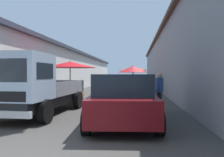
# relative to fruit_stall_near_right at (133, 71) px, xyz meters

# --- Properties ---
(ground) EXTENTS (90.00, 90.00, 0.00)m
(ground) POSITION_rel_fruit_stall_near_right_xyz_m (-6.20, 1.51, -1.81)
(ground) COLOR #3D3A38
(building_left_whitewash) EXTENTS (49.80, 7.50, 3.74)m
(building_left_whitewash) POSITION_rel_fruit_stall_near_right_xyz_m (-3.95, 8.79, 0.07)
(building_left_whitewash) COLOR silver
(building_left_whitewash) RESTS_ON ground
(building_right_concrete) EXTENTS (49.80, 7.50, 5.00)m
(building_right_concrete) POSITION_rel_fruit_stall_near_right_xyz_m (-3.95, -5.77, 0.70)
(building_right_concrete) COLOR gray
(building_right_concrete) RESTS_ON ground
(fruit_stall_near_right) EXTENTS (2.86, 2.86, 2.26)m
(fruit_stall_near_right) POSITION_rel_fruit_stall_near_right_xyz_m (0.00, 0.00, 0.00)
(fruit_stall_near_right) COLOR #9E9EA3
(fruit_stall_near_right) RESTS_ON ground
(fruit_stall_mid_lane) EXTENTS (2.21, 2.21, 2.14)m
(fruit_stall_mid_lane) POSITION_rel_fruit_stall_near_right_xyz_m (-6.13, -0.09, -0.20)
(fruit_stall_mid_lane) COLOR #9E9EA3
(fruit_stall_mid_lane) RESTS_ON ground
(fruit_stall_far_right) EXTENTS (2.62, 2.62, 2.17)m
(fruit_stall_far_right) POSITION_rel_fruit_stall_near_right_xyz_m (-11.52, 2.95, -0.12)
(fruit_stall_far_right) COLOR #9E9EA3
(fruit_stall_far_right) RESTS_ON ground
(hatchback_car) EXTENTS (4.01, 2.13, 1.45)m
(hatchback_car) POSITION_rel_fruit_stall_near_right_xyz_m (-16.10, 0.05, -1.07)
(hatchback_car) COLOR #600F14
(hatchback_car) RESTS_ON ground
(delivery_truck) EXTENTS (5.00, 2.16, 2.08)m
(delivery_truck) POSITION_rel_fruit_stall_near_right_xyz_m (-15.62, 3.12, -0.77)
(delivery_truck) COLOR black
(delivery_truck) RESTS_ON ground
(vendor_by_crates) EXTENTS (0.59, 0.33, 1.53)m
(vendor_by_crates) POSITION_rel_fruit_stall_near_right_xyz_m (-13.94, -1.22, -0.93)
(vendor_by_crates) COLOR #232328
(vendor_by_crates) RESTS_ON ground
(plastic_stool) EXTENTS (0.30, 0.30, 0.43)m
(plastic_stool) POSITION_rel_fruit_stall_near_right_xyz_m (-10.32, 2.73, -1.48)
(plastic_stool) COLOR red
(plastic_stool) RESTS_ON ground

